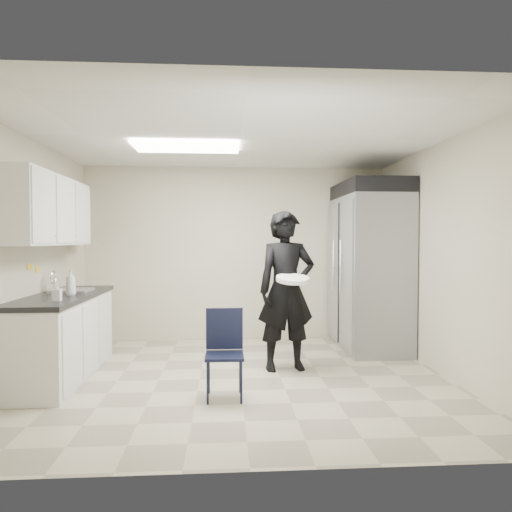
{
  "coord_description": "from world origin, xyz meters",
  "views": [
    {
      "loc": [
        -0.15,
        -4.9,
        1.5
      ],
      "look_at": [
        0.18,
        0.2,
        1.33
      ],
      "focal_mm": 32.0,
      "sensor_mm": 36.0,
      "label": 1
    }
  ],
  "objects": [
    {
      "name": "floor",
      "position": [
        0.0,
        0.0,
        0.0
      ],
      "size": [
        4.5,
        4.5,
        0.0
      ],
      "primitive_type": "plane",
      "color": "#B0A68A",
      "rests_on": "ground"
    },
    {
      "name": "ceiling",
      "position": [
        0.0,
        0.0,
        2.6
      ],
      "size": [
        4.5,
        4.5,
        0.0
      ],
      "primitive_type": "plane",
      "rotation": [
        3.14,
        0.0,
        0.0
      ],
      "color": "silver",
      "rests_on": "back_wall"
    },
    {
      "name": "back_wall",
      "position": [
        0.0,
        2.0,
        1.3
      ],
      "size": [
        4.5,
        0.0,
        4.5
      ],
      "primitive_type": "plane",
      "rotation": [
        1.57,
        0.0,
        0.0
      ],
      "color": "beige",
      "rests_on": "floor"
    },
    {
      "name": "left_wall",
      "position": [
        -2.25,
        0.0,
        1.3
      ],
      "size": [
        0.0,
        4.0,
        4.0
      ],
      "primitive_type": "plane",
      "rotation": [
        1.57,
        0.0,
        1.57
      ],
      "color": "beige",
      "rests_on": "floor"
    },
    {
      "name": "right_wall",
      "position": [
        2.25,
        0.0,
        1.3
      ],
      "size": [
        0.0,
        4.0,
        4.0
      ],
      "primitive_type": "plane",
      "rotation": [
        1.57,
        0.0,
        -1.57
      ],
      "color": "beige",
      "rests_on": "floor"
    },
    {
      "name": "ceiling_panel",
      "position": [
        -0.6,
        0.4,
        2.57
      ],
      "size": [
        1.2,
        0.6,
        0.02
      ],
      "primitive_type": "cube",
      "color": "white",
      "rests_on": "ceiling"
    },
    {
      "name": "lower_counter",
      "position": [
        -1.95,
        0.2,
        0.43
      ],
      "size": [
        0.6,
        1.9,
        0.86
      ],
      "primitive_type": "cube",
      "color": "silver",
      "rests_on": "floor"
    },
    {
      "name": "countertop",
      "position": [
        -1.95,
        0.2,
        0.89
      ],
      "size": [
        0.64,
        1.95,
        0.05
      ],
      "primitive_type": "cube",
      "color": "black",
      "rests_on": "lower_counter"
    },
    {
      "name": "sink",
      "position": [
        -1.93,
        0.45,
        0.87
      ],
      "size": [
        0.42,
        0.4,
        0.14
      ],
      "primitive_type": "cube",
      "color": "gray",
      "rests_on": "countertop"
    },
    {
      "name": "faucet",
      "position": [
        -2.13,
        0.45,
        1.02
      ],
      "size": [
        0.02,
        0.02,
        0.24
      ],
      "primitive_type": "cylinder",
      "color": "silver",
      "rests_on": "countertop"
    },
    {
      "name": "upper_cabinets",
      "position": [
        -2.08,
        0.2,
        1.83
      ],
      "size": [
        0.35,
        1.8,
        0.75
      ],
      "primitive_type": "cube",
      "color": "silver",
      "rests_on": "left_wall"
    },
    {
      "name": "towel_dispenser",
      "position": [
        -2.14,
        1.35,
        1.62
      ],
      "size": [
        0.22,
        0.3,
        0.35
      ],
      "primitive_type": "cube",
      "color": "black",
      "rests_on": "left_wall"
    },
    {
      "name": "notice_sticker_left",
      "position": [
        -2.24,
        0.1,
        1.22
      ],
      "size": [
        0.0,
        0.12,
        0.07
      ],
      "primitive_type": "cube",
      "color": "yellow",
      "rests_on": "left_wall"
    },
    {
      "name": "notice_sticker_right",
      "position": [
        -2.24,
        0.3,
        1.18
      ],
      "size": [
        0.0,
        0.12,
        0.07
      ],
      "primitive_type": "cube",
      "color": "yellow",
      "rests_on": "left_wall"
    },
    {
      "name": "commercial_fridge",
      "position": [
        1.83,
        1.27,
        1.05
      ],
      "size": [
        0.8,
        1.35,
        2.1
      ],
      "primitive_type": "cube",
      "color": "gray",
      "rests_on": "floor"
    },
    {
      "name": "fridge_compressor",
      "position": [
        1.83,
        1.27,
        2.2
      ],
      "size": [
        0.8,
        1.35,
        0.2
      ],
      "primitive_type": "cube",
      "color": "black",
      "rests_on": "commercial_fridge"
    },
    {
      "name": "folding_chair",
      "position": [
        -0.17,
        -0.61,
        0.41
      ],
      "size": [
        0.36,
        0.36,
        0.81
      ],
      "primitive_type": "cube",
      "rotation": [
        0.0,
        0.0,
        0.0
      ],
      "color": "black",
      "rests_on": "floor"
    },
    {
      "name": "man_tuxedo",
      "position": [
        0.54,
        0.32,
        0.92
      ],
      "size": [
        0.74,
        0.55,
        1.84
      ],
      "primitive_type": "imported",
      "rotation": [
        0.0,
        0.0,
        0.15
      ],
      "color": "black",
      "rests_on": "floor"
    },
    {
      "name": "bucket_lid",
      "position": [
        0.58,
        0.07,
        1.07
      ],
      "size": [
        0.42,
        0.42,
        0.05
      ],
      "primitive_type": "cylinder",
      "rotation": [
        0.0,
        0.0,
        0.15
      ],
      "color": "white",
      "rests_on": "man_tuxedo"
    },
    {
      "name": "soap_bottle_a",
      "position": [
        -1.82,
        0.11,
        1.05
      ],
      "size": [
        0.14,
        0.14,
        0.28
      ],
      "primitive_type": "imported",
      "rotation": [
        0.0,
        0.0,
        0.44
      ],
      "color": "silver",
      "rests_on": "countertop"
    },
    {
      "name": "soap_bottle_b",
      "position": [
        -1.81,
        -0.34,
        1.0
      ],
      "size": [
        0.08,
        0.08,
        0.17
      ],
      "primitive_type": "imported",
      "rotation": [
        0.0,
        0.0,
        0.03
      ],
      "color": "silver",
      "rests_on": "countertop"
    }
  ]
}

